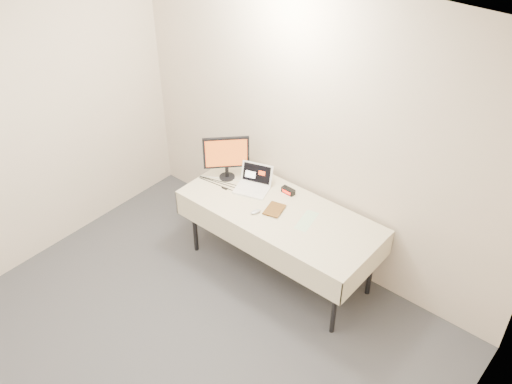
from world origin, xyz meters
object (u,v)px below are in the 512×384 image
Objects in this scene: laptop at (254,183)px; monitor at (226,155)px; table at (280,216)px; book at (267,199)px.

monitor is (-0.31, -0.04, 0.21)m from laptop.
monitor is at bearing 169.03° from laptop.
laptop is 0.37m from monitor.
table is 0.44m from laptop.
monitor is (-0.71, 0.08, 0.32)m from table.
laptop is at bearing 163.97° from table.
book is (0.60, -0.13, -0.16)m from monitor.
book is (0.30, -0.17, 0.05)m from laptop.
laptop is at bearing -38.50° from monitor.
table is 9.17× the size of book.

